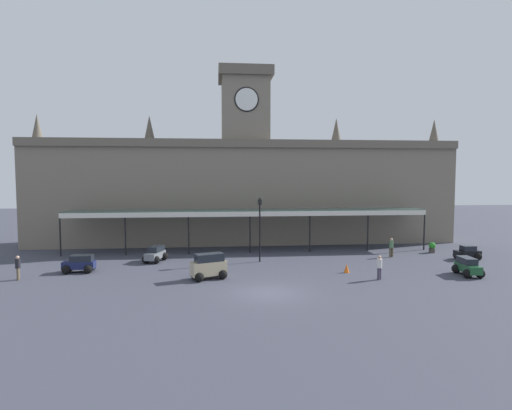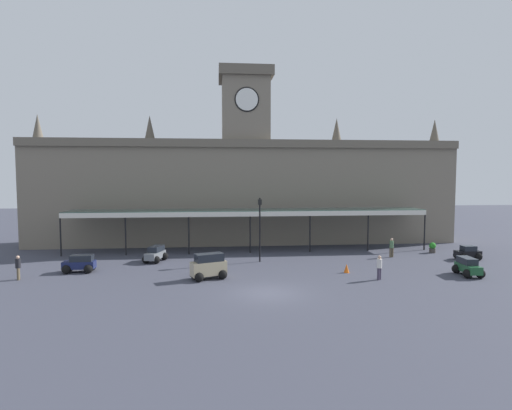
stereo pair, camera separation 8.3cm
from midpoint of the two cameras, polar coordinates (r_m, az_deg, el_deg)
ground_plane at (r=25.56m, az=1.75°, el=-12.05°), size 140.00×140.00×0.00m
station_building at (r=44.00m, az=-1.44°, el=2.60°), size 43.92×5.84×18.09m
entrance_canopy at (r=39.00m, az=-0.90°, el=-0.87°), size 33.64×3.26×3.90m
car_black_sedan at (r=39.50m, az=27.25°, el=-6.01°), size 2.06×1.53×1.19m
car_beige_van at (r=28.85m, az=-6.47°, el=-8.55°), size 2.58×2.14×1.77m
car_grey_estate at (r=35.40m, az=-13.65°, el=-6.69°), size 1.97×2.42×1.27m
car_navy_estate at (r=33.33m, az=-23.10°, el=-7.57°), size 2.26×1.57×1.27m
car_green_estate at (r=33.34m, az=27.28°, el=-7.70°), size 1.65×2.31×1.27m
pedestrian_crossing_forecourt at (r=38.03m, az=18.27°, el=-5.51°), size 0.38×0.34×1.67m
pedestrian_beside_cars at (r=29.67m, az=16.74°, el=-8.15°), size 0.34×0.34×1.67m
pedestrian_near_entrance at (r=32.71m, az=-29.94°, el=-7.39°), size 0.34×0.38×1.67m
victorian_lamppost at (r=33.92m, az=0.60°, el=-2.42°), size 0.30×0.30×5.31m
traffic_cone at (r=31.32m, az=12.47°, el=-8.53°), size 0.40×0.40×0.64m
planter_forecourt_centre at (r=41.61m, az=23.24°, el=-5.42°), size 0.60×0.60×0.96m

